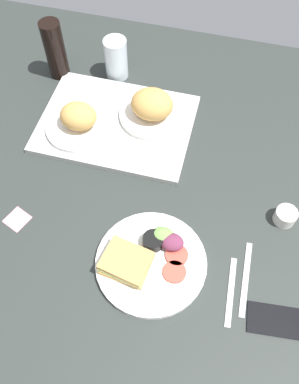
# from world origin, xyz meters

# --- Properties ---
(ground_plane) EXTENTS (1.90, 1.50, 0.03)m
(ground_plane) POSITION_xyz_m (0.00, 0.00, -0.01)
(ground_plane) COLOR #282D2B
(serving_tray) EXTENTS (0.45, 0.33, 0.02)m
(serving_tray) POSITION_xyz_m (-0.14, 0.26, 0.01)
(serving_tray) COLOR #B2B2AD
(serving_tray) RESTS_ON ground_plane
(bread_plate_near) EXTENTS (0.19, 0.19, 0.09)m
(bread_plate_near) POSITION_xyz_m (-0.24, 0.21, 0.05)
(bread_plate_near) COLOR white
(bread_plate_near) RESTS_ON serving_tray
(bread_plate_far) EXTENTS (0.20, 0.20, 0.10)m
(bread_plate_far) POSITION_xyz_m (-0.04, 0.30, 0.06)
(bread_plate_far) COLOR white
(bread_plate_far) RESTS_ON serving_tray
(plate_with_salad) EXTENTS (0.27, 0.27, 0.05)m
(plate_with_salad) POSITION_xyz_m (0.06, -0.14, 0.02)
(plate_with_salad) COLOR white
(plate_with_salad) RESTS_ON ground_plane
(drinking_glass) EXTENTS (0.07, 0.07, 0.13)m
(drinking_glass) POSITION_xyz_m (-0.20, 0.47, 0.07)
(drinking_glass) COLOR silver
(drinking_glass) RESTS_ON ground_plane
(soda_bottle) EXTENTS (0.06, 0.06, 0.19)m
(soda_bottle) POSITION_xyz_m (-0.39, 0.43, 0.10)
(soda_bottle) COLOR black
(soda_bottle) RESTS_ON ground_plane
(espresso_cup) EXTENTS (0.06, 0.06, 0.04)m
(espresso_cup) POSITION_xyz_m (0.37, 0.06, 0.02)
(espresso_cup) COLOR silver
(espresso_cup) RESTS_ON ground_plane
(fork) EXTENTS (0.02, 0.17, 0.01)m
(fork) POSITION_xyz_m (0.27, -0.17, 0.00)
(fork) COLOR #B7B7BC
(fork) RESTS_ON ground_plane
(knife) EXTENTS (0.02, 0.19, 0.01)m
(knife) POSITION_xyz_m (0.30, -0.13, 0.00)
(knife) COLOR #B7B7BC
(knife) RESTS_ON ground_plane
(cell_phone) EXTENTS (0.15, 0.09, 0.01)m
(cell_phone) POSITION_xyz_m (0.39, -0.21, 0.00)
(cell_phone) COLOR black
(cell_phone) RESTS_ON ground_plane
(sticky_note) EXTENTS (0.07, 0.07, 0.00)m
(sticky_note) POSITION_xyz_m (-0.30, -0.11, 0.00)
(sticky_note) COLOR pink
(sticky_note) RESTS_ON ground_plane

